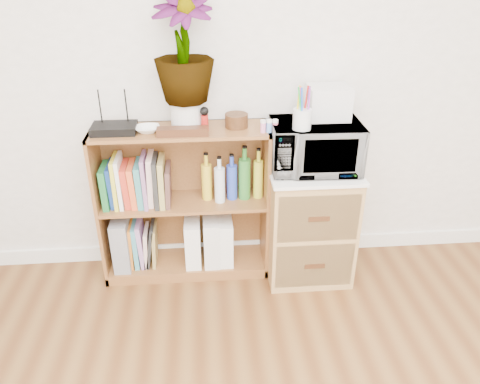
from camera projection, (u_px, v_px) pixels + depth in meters
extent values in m
cube|color=white|center=(240.00, 247.00, 3.16)|extent=(4.00, 0.02, 0.10)
cube|color=brown|center=(184.00, 204.00, 2.81)|extent=(1.00, 0.30, 0.95)
cube|color=#9E7542|center=(308.00, 223.00, 2.86)|extent=(0.50, 0.45, 0.70)
imported|color=white|center=(315.00, 146.00, 2.62)|extent=(0.50, 0.35, 0.27)
cylinder|color=silver|center=(302.00, 119.00, 2.44)|extent=(0.10, 0.10, 0.11)
cube|color=silver|center=(328.00, 102.00, 2.58)|extent=(0.23, 0.19, 0.18)
cube|color=black|center=(114.00, 128.00, 2.54)|extent=(0.24, 0.16, 0.04)
imported|color=white|center=(148.00, 129.00, 2.54)|extent=(0.13, 0.13, 0.03)
cylinder|color=silver|center=(187.00, 115.00, 2.58)|extent=(0.18, 0.18, 0.15)
imported|color=#3A7930|center=(183.00, 48.00, 2.41)|extent=(0.32, 0.32, 0.57)
cube|color=#321D0D|center=(183.00, 132.00, 2.49)|extent=(0.27, 0.07, 0.04)
cylinder|color=maroon|center=(205.00, 123.00, 2.55)|extent=(0.04, 0.04, 0.09)
cylinder|color=#371F0F|center=(236.00, 120.00, 2.61)|extent=(0.13, 0.13, 0.08)
cube|color=pink|center=(269.00, 128.00, 2.54)|extent=(0.10, 0.04, 0.05)
cube|color=gray|center=(123.00, 240.00, 2.89)|extent=(0.10, 0.27, 0.33)
cube|color=white|center=(193.00, 240.00, 2.92)|extent=(0.09, 0.24, 0.30)
cube|color=silver|center=(212.00, 239.00, 2.93)|extent=(0.10, 0.25, 0.31)
cube|color=white|center=(225.00, 239.00, 2.94)|extent=(0.09, 0.24, 0.29)
cube|color=#1D6E32|center=(106.00, 185.00, 2.71)|extent=(0.04, 0.20, 0.24)
cube|color=navy|center=(112.00, 184.00, 2.71)|extent=(0.03, 0.20, 0.25)
cube|color=yellow|center=(116.00, 180.00, 2.70)|extent=(0.02, 0.20, 0.30)
cube|color=white|center=(121.00, 180.00, 2.70)|extent=(0.03, 0.20, 0.30)
cube|color=red|center=(127.00, 184.00, 2.72)|extent=(0.05, 0.20, 0.25)
cube|color=#EC5829|center=(134.00, 184.00, 2.72)|extent=(0.04, 0.20, 0.25)
cube|color=teal|center=(140.00, 183.00, 2.72)|extent=(0.04, 0.20, 0.26)
cube|color=#8A5E8D|center=(146.00, 179.00, 2.71)|extent=(0.03, 0.20, 0.31)
cube|color=#FFD5C6|center=(151.00, 179.00, 2.72)|extent=(0.04, 0.20, 0.30)
cube|color=#272727|center=(157.00, 179.00, 2.72)|extent=(0.03, 0.20, 0.29)
cube|color=#A4924B|center=(162.00, 180.00, 2.73)|extent=(0.03, 0.20, 0.28)
cube|color=#52342F|center=(168.00, 184.00, 2.74)|extent=(0.04, 0.20, 0.23)
cylinder|color=gold|center=(207.00, 178.00, 2.74)|extent=(0.06, 0.06, 0.29)
cylinder|color=silver|center=(219.00, 178.00, 2.75)|extent=(0.06, 0.06, 0.28)
cylinder|color=blue|center=(232.00, 178.00, 2.76)|extent=(0.06, 0.06, 0.28)
cylinder|color=#2F7C2D|center=(245.00, 174.00, 2.75)|extent=(0.07, 0.07, 0.32)
cylinder|color=gold|center=(258.00, 175.00, 2.76)|extent=(0.06, 0.06, 0.30)
cube|color=orange|center=(132.00, 243.00, 2.91)|extent=(0.03, 0.19, 0.28)
cube|color=teal|center=(137.00, 243.00, 2.91)|extent=(0.03, 0.19, 0.28)
cube|color=#A073AC|center=(142.00, 242.00, 2.91)|extent=(0.04, 0.19, 0.30)
cube|color=beige|center=(147.00, 245.00, 2.92)|extent=(0.04, 0.19, 0.24)
cube|color=black|center=(151.00, 242.00, 2.92)|extent=(0.06, 0.19, 0.28)
cube|color=olive|center=(155.00, 244.00, 2.92)|extent=(0.03, 0.19, 0.26)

